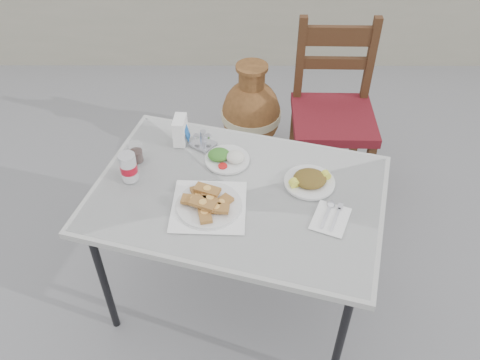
{
  "coord_description": "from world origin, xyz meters",
  "views": [
    {
      "loc": [
        0.1,
        -1.55,
        2.26
      ],
      "look_at": [
        0.1,
        0.07,
        0.77
      ],
      "focal_mm": 38.0,
      "sensor_mm": 36.0,
      "label": 1
    }
  ],
  "objects_px": {
    "salad_chopped_plate": "(310,180)",
    "napkin_holder": "(180,130)",
    "pide_plate": "(209,202)",
    "cafe_table": "(238,200)",
    "chair": "(333,112)",
    "soda_can": "(129,167)",
    "condiment_caddy": "(203,141)",
    "salad_rice_plate": "(227,157)",
    "terracotta_urn": "(251,115)",
    "cola_glass": "(136,154)"
  },
  "relations": [
    {
      "from": "condiment_caddy",
      "to": "chair",
      "type": "relative_size",
      "value": 0.13
    },
    {
      "from": "salad_chopped_plate",
      "to": "chair",
      "type": "distance_m",
      "value": 0.89
    },
    {
      "from": "cola_glass",
      "to": "condiment_caddy",
      "type": "height_order",
      "value": "cola_glass"
    },
    {
      "from": "terracotta_urn",
      "to": "salad_chopped_plate",
      "type": "bearing_deg",
      "value": -78.31
    },
    {
      "from": "soda_can",
      "to": "chair",
      "type": "bearing_deg",
      "value": 38.08
    },
    {
      "from": "cola_glass",
      "to": "napkin_holder",
      "type": "distance_m",
      "value": 0.24
    },
    {
      "from": "cafe_table",
      "to": "salad_rice_plate",
      "type": "bearing_deg",
      "value": 104.06
    },
    {
      "from": "salad_chopped_plate",
      "to": "chair",
      "type": "xyz_separation_m",
      "value": [
        0.24,
        0.83,
        -0.22
      ]
    },
    {
      "from": "condiment_caddy",
      "to": "napkin_holder",
      "type": "bearing_deg",
      "value": 161.65
    },
    {
      "from": "cola_glass",
      "to": "salad_chopped_plate",
      "type": "bearing_deg",
      "value": -11.06
    },
    {
      "from": "cafe_table",
      "to": "cola_glass",
      "type": "distance_m",
      "value": 0.51
    },
    {
      "from": "cafe_table",
      "to": "salad_chopped_plate",
      "type": "bearing_deg",
      "value": 9.69
    },
    {
      "from": "salad_chopped_plate",
      "to": "condiment_caddy",
      "type": "distance_m",
      "value": 0.54
    },
    {
      "from": "cafe_table",
      "to": "chair",
      "type": "xyz_separation_m",
      "value": [
        0.55,
        0.88,
        -0.15
      ]
    },
    {
      "from": "pide_plate",
      "to": "cafe_table",
      "type": "bearing_deg",
      "value": 37.2
    },
    {
      "from": "chair",
      "to": "salad_chopped_plate",
      "type": "bearing_deg",
      "value": -104.88
    },
    {
      "from": "cola_glass",
      "to": "chair",
      "type": "xyz_separation_m",
      "value": [
        1.01,
        0.68,
        -0.24
      ]
    },
    {
      "from": "pide_plate",
      "to": "salad_rice_plate",
      "type": "distance_m",
      "value": 0.3
    },
    {
      "from": "chair",
      "to": "pide_plate",
      "type": "bearing_deg",
      "value": -123.42
    },
    {
      "from": "cafe_table",
      "to": "soda_can",
      "type": "height_order",
      "value": "soda_can"
    },
    {
      "from": "cafe_table",
      "to": "terracotta_urn",
      "type": "bearing_deg",
      "value": 86.1
    },
    {
      "from": "cafe_table",
      "to": "condiment_caddy",
      "type": "xyz_separation_m",
      "value": [
        -0.16,
        0.31,
        0.08
      ]
    },
    {
      "from": "pide_plate",
      "to": "condiment_caddy",
      "type": "relative_size",
      "value": 2.3
    },
    {
      "from": "napkin_holder",
      "to": "terracotta_urn",
      "type": "height_order",
      "value": "napkin_holder"
    },
    {
      "from": "salad_rice_plate",
      "to": "condiment_caddy",
      "type": "distance_m",
      "value": 0.16
    },
    {
      "from": "soda_can",
      "to": "terracotta_urn",
      "type": "xyz_separation_m",
      "value": [
        0.55,
        1.1,
        -0.5
      ]
    },
    {
      "from": "napkin_holder",
      "to": "condiment_caddy",
      "type": "height_order",
      "value": "napkin_holder"
    },
    {
      "from": "soda_can",
      "to": "cola_glass",
      "type": "xyz_separation_m",
      "value": [
        0.01,
        0.12,
        -0.03
      ]
    },
    {
      "from": "pide_plate",
      "to": "salad_rice_plate",
      "type": "bearing_deg",
      "value": 77.07
    },
    {
      "from": "cafe_table",
      "to": "condiment_caddy",
      "type": "distance_m",
      "value": 0.36
    },
    {
      "from": "soda_can",
      "to": "cola_glass",
      "type": "height_order",
      "value": "soda_can"
    },
    {
      "from": "pide_plate",
      "to": "condiment_caddy",
      "type": "xyz_separation_m",
      "value": [
        -0.05,
        0.4,
        -0.0
      ]
    },
    {
      "from": "soda_can",
      "to": "napkin_holder",
      "type": "height_order",
      "value": "soda_can"
    },
    {
      "from": "cola_glass",
      "to": "napkin_holder",
      "type": "xyz_separation_m",
      "value": [
        0.19,
        0.14,
        0.02
      ]
    },
    {
      "from": "cafe_table",
      "to": "terracotta_urn",
      "type": "relative_size",
      "value": 2.08
    },
    {
      "from": "soda_can",
      "to": "chair",
      "type": "xyz_separation_m",
      "value": [
        1.02,
        0.8,
        -0.27
      ]
    },
    {
      "from": "salad_rice_plate",
      "to": "napkin_holder",
      "type": "bearing_deg",
      "value": 147.22
    },
    {
      "from": "salad_rice_plate",
      "to": "condiment_caddy",
      "type": "xyz_separation_m",
      "value": [
        -0.11,
        0.11,
        0.01
      ]
    },
    {
      "from": "salad_chopped_plate",
      "to": "napkin_holder",
      "type": "distance_m",
      "value": 0.66
    },
    {
      "from": "cafe_table",
      "to": "salad_chopped_plate",
      "type": "distance_m",
      "value": 0.33
    },
    {
      "from": "salad_rice_plate",
      "to": "cafe_table",
      "type": "bearing_deg",
      "value": -75.94
    },
    {
      "from": "napkin_holder",
      "to": "soda_can",
      "type": "bearing_deg",
      "value": -122.01
    },
    {
      "from": "salad_chopped_plate",
      "to": "cola_glass",
      "type": "height_order",
      "value": "cola_glass"
    },
    {
      "from": "pide_plate",
      "to": "soda_can",
      "type": "bearing_deg",
      "value": 154.04
    },
    {
      "from": "salad_chopped_plate",
      "to": "napkin_holder",
      "type": "bearing_deg",
      "value": 153.32
    },
    {
      "from": "pide_plate",
      "to": "chair",
      "type": "height_order",
      "value": "chair"
    },
    {
      "from": "cafe_table",
      "to": "napkin_holder",
      "type": "xyz_separation_m",
      "value": [
        -0.27,
        0.35,
        0.12
      ]
    },
    {
      "from": "salad_rice_plate",
      "to": "salad_chopped_plate",
      "type": "relative_size",
      "value": 0.92
    },
    {
      "from": "salad_chopped_plate",
      "to": "condiment_caddy",
      "type": "xyz_separation_m",
      "value": [
        -0.48,
        0.26,
        0.01
      ]
    },
    {
      "from": "terracotta_urn",
      "to": "soda_can",
      "type": "bearing_deg",
      "value": -116.73
    }
  ]
}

